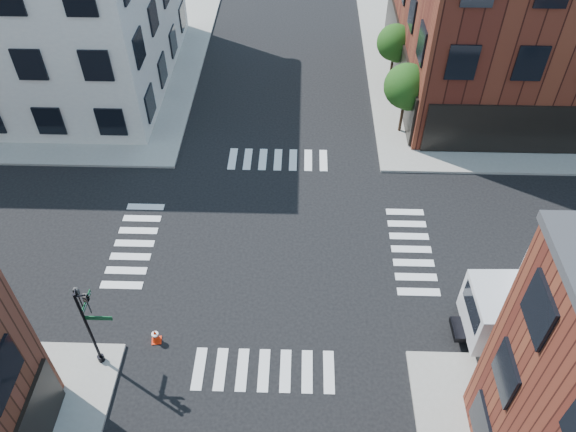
{
  "coord_description": "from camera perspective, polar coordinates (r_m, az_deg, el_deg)",
  "views": [
    {
      "loc": [
        1.36,
        -19.16,
        20.85
      ],
      "look_at": [
        0.81,
        -0.34,
        2.5
      ],
      "focal_mm": 35.0,
      "sensor_mm": 36.0,
      "label": 1
    }
  ],
  "objects": [
    {
      "name": "signal_pole",
      "position": [
        23.35,
        -19.6,
        -9.89
      ],
      "size": [
        1.29,
        1.24,
        4.6
      ],
      "color": "black",
      "rests_on": "ground"
    },
    {
      "name": "traffic_cone",
      "position": [
        25.26,
        -13.32,
        -11.77
      ],
      "size": [
        0.47,
        0.47,
        0.77
      ],
      "rotation": [
        0.0,
        0.0,
        0.15
      ],
      "color": "red",
      "rests_on": "ground"
    },
    {
      "name": "ground",
      "position": [
        28.35,
        -1.62,
        -3.1
      ],
      "size": [
        120.0,
        120.0,
        0.0
      ],
      "primitive_type": "plane",
      "color": "black",
      "rests_on": "ground"
    },
    {
      "name": "tree_far",
      "position": [
        39.96,
        10.88,
        16.75
      ],
      "size": [
        2.43,
        2.43,
        4.07
      ],
      "color": "black",
      "rests_on": "ground"
    },
    {
      "name": "sidewalk_ne",
      "position": [
        49.3,
        25.9,
        14.98
      ],
      "size": [
        30.0,
        30.0,
        0.15
      ],
      "primitive_type": "cube",
      "color": "gray",
      "rests_on": "ground"
    },
    {
      "name": "sidewalk_nw",
      "position": [
        50.45,
        -25.85,
        15.64
      ],
      "size": [
        30.0,
        30.0,
        0.15
      ],
      "primitive_type": "cube",
      "color": "gray",
      "rests_on": "ground"
    },
    {
      "name": "tree_near",
      "position": [
        34.65,
        12.03,
        12.56
      ],
      "size": [
        2.69,
        2.69,
        4.49
      ],
      "color": "black",
      "rests_on": "ground"
    }
  ]
}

